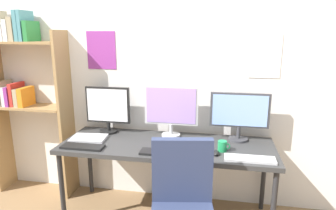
{
  "coord_description": "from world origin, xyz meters",
  "views": [
    {
      "loc": [
        0.46,
        -1.86,
        1.72
      ],
      "look_at": [
        0.0,
        0.65,
        1.09
      ],
      "focal_mm": 31.39,
      "sensor_mm": 36.0,
      "label": 1
    }
  ],
  "objects_px": {
    "desk": "(167,149)",
    "bookshelf": "(22,83)",
    "keyboard_left": "(83,147)",
    "laptop_closed": "(89,138)",
    "coffee_mug": "(223,146)",
    "keyboard_right": "(250,159)",
    "monitor_left": "(108,108)",
    "mouse_left_side": "(216,153)",
    "keyboard_center": "(162,153)",
    "monitor_right": "(240,113)",
    "monitor_center": "(171,108)",
    "mouse_right_side": "(195,154)"
  },
  "relations": [
    {
      "from": "monitor_center",
      "to": "coffee_mug",
      "type": "distance_m",
      "value": 0.62
    },
    {
      "from": "monitor_center",
      "to": "keyboard_right",
      "type": "bearing_deg",
      "value": -31.97
    },
    {
      "from": "desk",
      "to": "bookshelf",
      "type": "distance_m",
      "value": 1.68
    },
    {
      "from": "laptop_closed",
      "to": "coffee_mug",
      "type": "distance_m",
      "value": 1.24
    },
    {
      "from": "monitor_right",
      "to": "keyboard_center",
      "type": "xyz_separation_m",
      "value": [
        -0.64,
        -0.44,
        -0.25
      ]
    },
    {
      "from": "keyboard_left",
      "to": "keyboard_center",
      "type": "height_order",
      "value": "same"
    },
    {
      "from": "monitor_left",
      "to": "laptop_closed",
      "type": "distance_m",
      "value": 0.35
    },
    {
      "from": "monitor_left",
      "to": "mouse_right_side",
      "type": "distance_m",
      "value": 1.04
    },
    {
      "from": "keyboard_center",
      "to": "coffee_mug",
      "type": "relative_size",
      "value": 3.46
    },
    {
      "from": "keyboard_left",
      "to": "mouse_left_side",
      "type": "relative_size",
      "value": 3.89
    },
    {
      "from": "mouse_right_side",
      "to": "coffee_mug",
      "type": "relative_size",
      "value": 0.91
    },
    {
      "from": "keyboard_right",
      "to": "laptop_closed",
      "type": "xyz_separation_m",
      "value": [
        -1.46,
        0.2,
        0.0
      ]
    },
    {
      "from": "keyboard_left",
      "to": "coffee_mug",
      "type": "bearing_deg",
      "value": 7.04
    },
    {
      "from": "mouse_left_side",
      "to": "monitor_left",
      "type": "bearing_deg",
      "value": 160.54
    },
    {
      "from": "keyboard_right",
      "to": "laptop_closed",
      "type": "bearing_deg",
      "value": 172.0
    },
    {
      "from": "monitor_center",
      "to": "coffee_mug",
      "type": "height_order",
      "value": "monitor_center"
    },
    {
      "from": "keyboard_left",
      "to": "monitor_left",
      "type": "bearing_deg",
      "value": 81.01
    },
    {
      "from": "bookshelf",
      "to": "keyboard_right",
      "type": "bearing_deg",
      "value": -11.41
    },
    {
      "from": "monitor_right",
      "to": "coffee_mug",
      "type": "bearing_deg",
      "value": -116.05
    },
    {
      "from": "keyboard_right",
      "to": "mouse_left_side",
      "type": "bearing_deg",
      "value": 167.19
    },
    {
      "from": "coffee_mug",
      "to": "keyboard_right",
      "type": "bearing_deg",
      "value": -34.83
    },
    {
      "from": "bookshelf",
      "to": "monitor_right",
      "type": "height_order",
      "value": "bookshelf"
    },
    {
      "from": "monitor_center",
      "to": "monitor_right",
      "type": "relative_size",
      "value": 0.96
    },
    {
      "from": "desk",
      "to": "monitor_right",
      "type": "relative_size",
      "value": 3.58
    },
    {
      "from": "keyboard_right",
      "to": "monitor_center",
      "type": "bearing_deg",
      "value": 148.03
    },
    {
      "from": "desk",
      "to": "keyboard_right",
      "type": "xyz_separation_m",
      "value": [
        0.71,
        -0.23,
        0.06
      ]
    },
    {
      "from": "monitor_left",
      "to": "keyboard_center",
      "type": "height_order",
      "value": "monitor_left"
    },
    {
      "from": "keyboard_center",
      "to": "keyboard_right",
      "type": "distance_m",
      "value": 0.71
    },
    {
      "from": "keyboard_center",
      "to": "mouse_right_side",
      "type": "xyz_separation_m",
      "value": [
        0.28,
        0.0,
        0.01
      ]
    },
    {
      "from": "keyboard_right",
      "to": "coffee_mug",
      "type": "bearing_deg",
      "value": 145.17
    },
    {
      "from": "mouse_right_side",
      "to": "keyboard_left",
      "type": "bearing_deg",
      "value": -179.82
    },
    {
      "from": "desk",
      "to": "monitor_right",
      "type": "xyz_separation_m",
      "value": [
        0.64,
        0.21,
        0.31
      ]
    },
    {
      "from": "bookshelf",
      "to": "monitor_right",
      "type": "distance_m",
      "value": 2.22
    },
    {
      "from": "monitor_right",
      "to": "monitor_center",
      "type": "bearing_deg",
      "value": 180.0
    },
    {
      "from": "mouse_left_side",
      "to": "keyboard_left",
      "type": "bearing_deg",
      "value": -176.98
    },
    {
      "from": "mouse_left_side",
      "to": "laptop_closed",
      "type": "relative_size",
      "value": 0.3
    },
    {
      "from": "keyboard_center",
      "to": "laptop_closed",
      "type": "height_order",
      "value": "laptop_closed"
    },
    {
      "from": "keyboard_center",
      "to": "coffee_mug",
      "type": "bearing_deg",
      "value": 16.71
    },
    {
      "from": "desk",
      "to": "monitor_left",
      "type": "height_order",
      "value": "monitor_left"
    },
    {
      "from": "bookshelf",
      "to": "mouse_right_side",
      "type": "xyz_separation_m",
      "value": [
        1.85,
        -0.46,
        -0.46
      ]
    },
    {
      "from": "keyboard_right",
      "to": "mouse_left_side",
      "type": "height_order",
      "value": "mouse_left_side"
    },
    {
      "from": "desk",
      "to": "keyboard_right",
      "type": "relative_size",
      "value": 4.83
    },
    {
      "from": "monitor_center",
      "to": "monitor_right",
      "type": "height_order",
      "value": "monitor_center"
    },
    {
      "from": "monitor_center",
      "to": "laptop_closed",
      "type": "distance_m",
      "value": 0.83
    },
    {
      "from": "bookshelf",
      "to": "keyboard_left",
      "type": "height_order",
      "value": "bookshelf"
    },
    {
      "from": "monitor_right",
      "to": "monitor_left",
      "type": "bearing_deg",
      "value": -180.0
    },
    {
      "from": "keyboard_left",
      "to": "laptop_closed",
      "type": "distance_m",
      "value": 0.21
    },
    {
      "from": "desk",
      "to": "laptop_closed",
      "type": "bearing_deg",
      "value": -178.04
    },
    {
      "from": "monitor_left",
      "to": "mouse_left_side",
      "type": "height_order",
      "value": "monitor_left"
    },
    {
      "from": "keyboard_center",
      "to": "mouse_left_side",
      "type": "xyz_separation_m",
      "value": [
        0.44,
        0.06,
        0.01
      ]
    }
  ]
}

